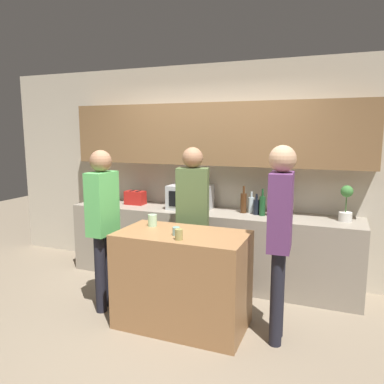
# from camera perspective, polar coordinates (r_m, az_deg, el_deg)

# --- Properties ---
(ground_plane) EXTENTS (14.00, 14.00, 0.00)m
(ground_plane) POSITION_cam_1_polar(r_m,az_deg,el_deg) (3.73, -5.15, -20.68)
(ground_plane) COLOR #7F705B
(back_wall) EXTENTS (6.40, 0.40, 2.70)m
(back_wall) POSITION_cam_1_polar(r_m,az_deg,el_deg) (4.79, 3.59, 5.34)
(back_wall) COLOR beige
(back_wall) RESTS_ON ground_plane
(back_counter) EXTENTS (3.60, 0.62, 0.89)m
(back_counter) POSITION_cam_1_polar(r_m,az_deg,el_deg) (4.73, 2.42, -8.17)
(back_counter) COLOR gray
(back_counter) RESTS_ON ground_plane
(kitchen_island) EXTENTS (1.22, 0.67, 0.92)m
(kitchen_island) POSITION_cam_1_polar(r_m,az_deg,el_deg) (3.67, -1.48, -13.16)
(kitchen_island) COLOR #996B42
(kitchen_island) RESTS_ON ground_plane
(microwave) EXTENTS (0.52, 0.39, 0.30)m
(microwave) POSITION_cam_1_polar(r_m,az_deg,el_deg) (4.72, -0.28, -0.78)
(microwave) COLOR #B7BABC
(microwave) RESTS_ON back_counter
(toaster) EXTENTS (0.26, 0.16, 0.18)m
(toaster) POSITION_cam_1_polar(r_m,az_deg,el_deg) (5.07, -8.64, -0.86)
(toaster) COLOR #B21E19
(toaster) RESTS_ON back_counter
(potted_plant) EXTENTS (0.14, 0.14, 0.40)m
(potted_plant) POSITION_cam_1_polar(r_m,az_deg,el_deg) (4.38, 22.43, -1.61)
(potted_plant) COLOR silver
(potted_plant) RESTS_ON back_counter
(bottle_0) EXTENTS (0.07, 0.07, 0.33)m
(bottle_0) POSITION_cam_1_polar(r_m,az_deg,el_deg) (4.52, 7.86, -1.61)
(bottle_0) COLOR #472814
(bottle_0) RESTS_ON back_counter
(bottle_1) EXTENTS (0.07, 0.07, 0.26)m
(bottle_1) POSITION_cam_1_polar(r_m,az_deg,el_deg) (4.54, 9.02, -1.93)
(bottle_1) COLOR silver
(bottle_1) RESTS_ON back_counter
(bottle_2) EXTENTS (0.07, 0.07, 0.25)m
(bottle_2) POSITION_cam_1_polar(r_m,az_deg,el_deg) (4.46, 9.78, -2.21)
(bottle_2) COLOR black
(bottle_2) RESTS_ON back_counter
(bottle_3) EXTENTS (0.07, 0.07, 0.31)m
(bottle_3) POSITION_cam_1_polar(r_m,az_deg,el_deg) (4.41, 10.67, -2.02)
(bottle_3) COLOR #194723
(bottle_3) RESTS_ON back_counter
(bottle_4) EXTENTS (0.08, 0.08, 0.32)m
(bottle_4) POSITION_cam_1_polar(r_m,az_deg,el_deg) (4.42, 11.93, -2.02)
(bottle_4) COLOR maroon
(bottle_4) RESTS_ON back_counter
(bottle_5) EXTENTS (0.07, 0.07, 0.24)m
(bottle_5) POSITION_cam_1_polar(r_m,az_deg,el_deg) (4.42, 13.18, -2.48)
(bottle_5) COLOR #472814
(bottle_5) RESTS_ON back_counter
(bottle_6) EXTENTS (0.06, 0.06, 0.28)m
(bottle_6) POSITION_cam_1_polar(r_m,az_deg,el_deg) (4.44, 14.17, -2.23)
(bottle_6) COLOR silver
(bottle_6) RESTS_ON back_counter
(cup_0) EXTENTS (0.07, 0.07, 0.10)m
(cup_0) POSITION_cam_1_polar(r_m,az_deg,el_deg) (3.29, -2.02, -6.49)
(cup_0) COLOR #9B9352
(cup_0) RESTS_ON kitchen_island
(cup_1) EXTENTS (0.09, 0.09, 0.12)m
(cup_1) POSITION_cam_1_polar(r_m,az_deg,el_deg) (3.77, -6.04, -4.32)
(cup_1) COLOR #AAD4A8
(cup_1) RESTS_ON kitchen_island
(cup_2) EXTENTS (0.07, 0.07, 0.08)m
(cup_2) POSITION_cam_1_polar(r_m,az_deg,el_deg) (3.44, -2.43, -5.97)
(cup_2) COLOR #7DACA6
(cup_2) RESTS_ON kitchen_island
(person_left) EXTENTS (0.37, 0.26, 1.69)m
(person_left) POSITION_cam_1_polar(r_m,az_deg,el_deg) (4.08, 0.09, -2.75)
(person_left) COLOR black
(person_left) RESTS_ON ground_plane
(person_center) EXTENTS (0.22, 0.34, 1.68)m
(person_center) POSITION_cam_1_polar(r_m,az_deg,el_deg) (3.94, -13.44, -3.63)
(person_center) COLOR black
(person_center) RESTS_ON ground_plane
(person_right) EXTENTS (0.23, 0.35, 1.75)m
(person_right) POSITION_cam_1_polar(r_m,az_deg,el_deg) (3.31, 13.26, -5.18)
(person_right) COLOR black
(person_right) RESTS_ON ground_plane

